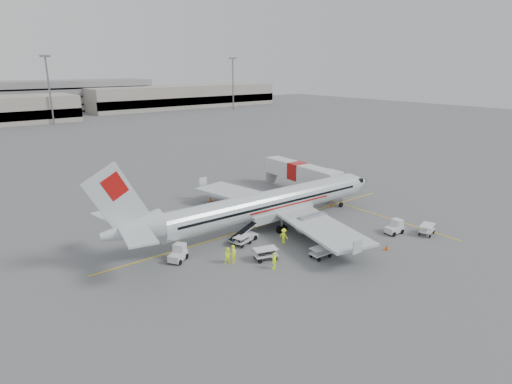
# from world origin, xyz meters

# --- Properties ---
(ground) EXTENTS (360.00, 360.00, 0.00)m
(ground) POSITION_xyz_m (0.00, 0.00, 0.00)
(ground) COLOR #56595B
(stripe_lead) EXTENTS (44.00, 0.20, 0.01)m
(stripe_lead) POSITION_xyz_m (0.00, 0.00, 0.01)
(stripe_lead) COLOR yellow
(stripe_lead) RESTS_ON ground
(stripe_cross) EXTENTS (0.20, 20.00, 0.01)m
(stripe_cross) POSITION_xyz_m (14.00, -8.00, 0.01)
(stripe_cross) COLOR yellow
(stripe_cross) RESTS_ON ground
(terminal_east) EXTENTS (90.00, 26.00, 10.00)m
(terminal_east) POSITION_xyz_m (70.00, 145.00, 5.00)
(terminal_east) COLOR gray
(terminal_east) RESTS_ON ground
(parking_garage) EXTENTS (62.00, 24.00, 14.00)m
(parking_garage) POSITION_xyz_m (25.00, 160.00, 7.00)
(parking_garage) COLOR slate
(parking_garage) RESTS_ON ground
(treeline) EXTENTS (300.00, 3.00, 6.00)m
(treeline) POSITION_xyz_m (0.00, 175.00, 3.00)
(treeline) COLOR black
(treeline) RESTS_ON ground
(mast_center) EXTENTS (3.20, 1.20, 22.00)m
(mast_center) POSITION_xyz_m (5.00, 118.00, 11.00)
(mast_center) COLOR slate
(mast_center) RESTS_ON ground
(mast_east) EXTENTS (3.20, 1.20, 22.00)m
(mast_east) POSITION_xyz_m (80.00, 118.00, 11.00)
(mast_east) COLOR slate
(mast_east) RESTS_ON ground
(aircraft) EXTENTS (38.93, 31.01, 10.46)m
(aircraft) POSITION_xyz_m (-0.13, -0.91, 5.23)
(aircraft) COLOR silver
(aircraft) RESTS_ON ground
(jet_bridge) EXTENTS (3.89, 17.40, 4.54)m
(jet_bridge) POSITION_xyz_m (13.48, 8.38, 2.27)
(jet_bridge) COLOR silver
(jet_bridge) RESTS_ON ground
(belt_loader) EXTENTS (4.40, 1.90, 2.33)m
(belt_loader) POSITION_xyz_m (-5.33, -2.45, 1.17)
(belt_loader) COLOR silver
(belt_loader) RESTS_ON ground
(tug_fore) EXTENTS (2.26, 1.39, 1.69)m
(tug_fore) POSITION_xyz_m (9.94, -11.79, 0.84)
(tug_fore) COLOR silver
(tug_fore) RESTS_ON ground
(tug_mid) EXTENTS (2.77, 2.13, 1.89)m
(tug_mid) POSITION_xyz_m (2.86, -8.05, 0.94)
(tug_mid) COLOR silver
(tug_mid) RESTS_ON ground
(tug_aft) EXTENTS (2.51, 2.26, 1.69)m
(tug_aft) POSITION_xyz_m (-13.71, -2.35, 0.85)
(tug_aft) COLOR silver
(tug_aft) RESTS_ON ground
(cart_loaded_a) EXTENTS (2.30, 1.71, 1.07)m
(cart_loaded_a) POSITION_xyz_m (-6.12, -3.23, 0.54)
(cart_loaded_a) COLOR silver
(cart_loaded_a) RESTS_ON ground
(cart_loaded_b) EXTENTS (2.71, 2.07, 1.25)m
(cart_loaded_b) POSITION_xyz_m (-6.52, -7.71, 0.62)
(cart_loaded_b) COLOR silver
(cart_loaded_b) RESTS_ON ground
(cart_empty_a) EXTENTS (2.27, 1.40, 1.16)m
(cart_empty_a) POSITION_xyz_m (-1.75, -10.91, 0.58)
(cart_empty_a) COLOR silver
(cart_empty_a) RESTS_ON ground
(cart_empty_b) EXTENTS (2.60, 1.94, 1.21)m
(cart_empty_b) POSITION_xyz_m (12.73, -14.38, 0.61)
(cart_empty_b) COLOR silver
(cart_empty_b) RESTS_ON ground
(cone_nose) EXTENTS (0.40, 0.40, 0.66)m
(cone_nose) POSITION_xyz_m (11.85, -0.25, 0.33)
(cone_nose) COLOR #EF5705
(cone_nose) RESTS_ON ground
(cone_port) EXTENTS (0.42, 0.42, 0.69)m
(cone_port) POSITION_xyz_m (-0.18, 12.50, 0.34)
(cone_port) COLOR #EF5705
(cone_port) RESTS_ON ground
(cone_stbd) EXTENTS (0.44, 0.44, 0.71)m
(cone_stbd) POSITION_xyz_m (5.31, -14.07, 0.36)
(cone_stbd) COLOR #EF5705
(cone_stbd) RESTS_ON ground
(crew_a) EXTENTS (0.84, 0.77, 1.92)m
(crew_a) POSITION_xyz_m (-9.47, -6.24, 0.96)
(crew_a) COLOR #E2FF1A
(crew_a) RESTS_ON ground
(crew_b) EXTENTS (1.04, 0.95, 1.74)m
(crew_b) POSITION_xyz_m (-10.00, -6.04, 0.87)
(crew_b) COLOR #E2FF1A
(crew_b) RESTS_ON ground
(crew_c) EXTENTS (0.83, 1.21, 1.71)m
(crew_c) POSITION_xyz_m (-2.13, -5.66, 0.86)
(crew_c) COLOR #E2FF1A
(crew_c) RESTS_ON ground
(crew_d) EXTENTS (1.07, 0.87, 1.70)m
(crew_d) POSITION_xyz_m (-7.16, -9.81, 0.85)
(crew_d) COLOR #E2FF1A
(crew_d) RESTS_ON ground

